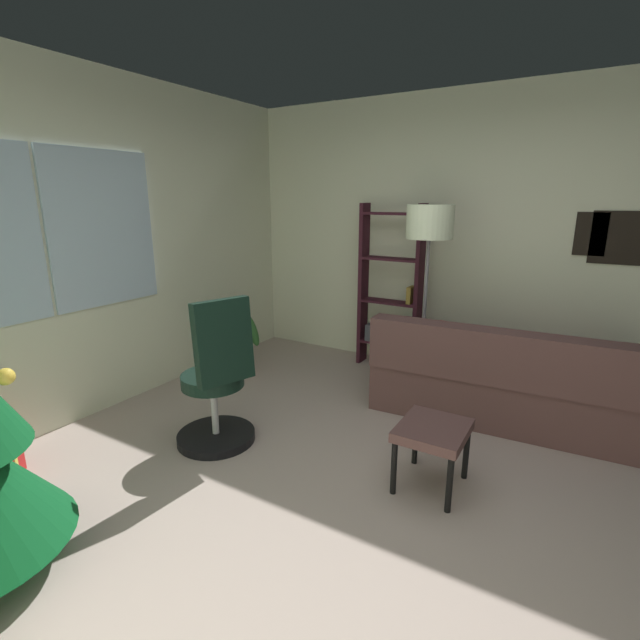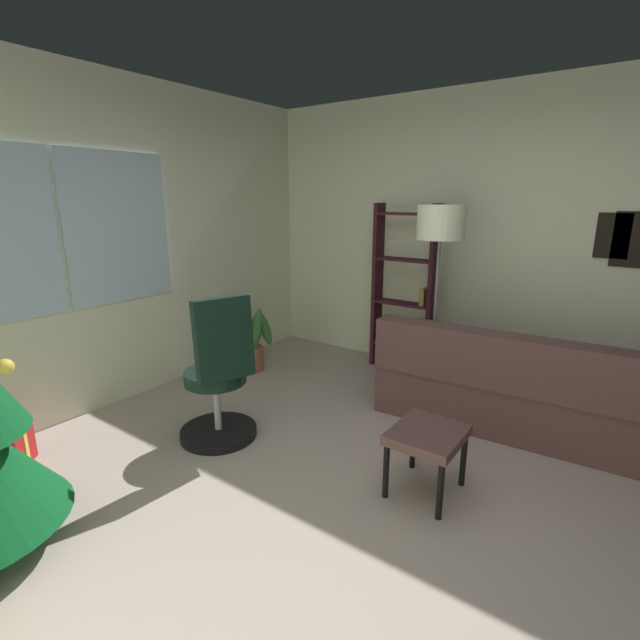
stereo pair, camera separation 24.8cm
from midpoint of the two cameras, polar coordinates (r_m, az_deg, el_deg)
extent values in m
cube|color=#AE9B90|center=(2.89, 5.56, -22.76)|extent=(4.67, 5.04, 0.10)
cube|color=beige|center=(4.10, -28.68, 7.97)|extent=(4.67, 0.10, 2.69)
cube|color=silver|center=(4.10, -27.08, 10.07)|extent=(0.90, 0.03, 1.20)
cube|color=beige|center=(4.58, 19.09, 9.52)|extent=(0.10, 5.04, 2.69)
cube|color=black|center=(4.42, 31.80, 8.70)|extent=(0.02, 0.39, 0.43)
cube|color=black|center=(4.42, 29.34, 9.33)|extent=(0.02, 0.24, 0.36)
cube|color=brown|center=(4.04, 19.99, -8.07)|extent=(1.05, 2.00, 0.39)
cube|color=brown|center=(3.54, 19.65, -4.44)|extent=(0.31, 1.96, 0.40)
cube|color=brown|center=(3.95, 33.49, -5.65)|extent=(0.95, 0.19, 0.20)
cube|color=brown|center=(4.13, 7.88, -2.40)|extent=(0.95, 0.19, 0.20)
cube|color=brown|center=(4.79, 27.37, -5.27)|extent=(0.75, 0.98, 0.39)
cube|color=red|center=(3.71, 15.14, -3.68)|extent=(0.18, 0.41, 0.40)
cube|color=beige|center=(3.77, 11.05, -3.12)|extent=(0.20, 0.42, 0.40)
cube|color=brown|center=(3.68, 17.34, -3.97)|extent=(0.28, 0.43, 0.41)
cube|color=brown|center=(2.85, 11.47, -13.38)|extent=(0.44, 0.39, 0.06)
cylinder|color=black|center=(2.76, 13.24, -19.45)|extent=(0.04, 0.04, 0.34)
cylinder|color=black|center=(3.07, 15.50, -15.78)|extent=(0.04, 0.04, 0.34)
cylinder|color=black|center=(2.85, 6.63, -17.88)|extent=(0.04, 0.04, 0.34)
cylinder|color=black|center=(3.16, 9.56, -14.54)|extent=(0.04, 0.04, 0.34)
sphere|color=gold|center=(2.59, -36.93, -5.71)|extent=(0.08, 0.08, 0.08)
cylinder|color=black|center=(3.55, -14.83, -13.90)|extent=(0.56, 0.56, 0.06)
cylinder|color=#B2B2B7|center=(3.45, -15.09, -10.43)|extent=(0.05, 0.05, 0.42)
cylinder|color=black|center=(3.36, -15.33, -7.23)|extent=(0.44, 0.44, 0.09)
cube|color=black|center=(3.09, -14.24, -2.65)|extent=(0.41, 0.24, 0.56)
cube|color=#36141F|center=(4.55, 10.69, 3.56)|extent=(0.18, 0.04, 1.67)
cube|color=#36141F|center=(4.79, 3.93, 4.34)|extent=(0.18, 0.04, 1.67)
cube|color=#36141F|center=(4.81, 7.00, -2.90)|extent=(0.18, 0.56, 0.02)
cube|color=#36141F|center=(4.69, 7.17, 2.22)|extent=(0.18, 0.56, 0.02)
cube|color=#36141F|center=(4.62, 7.35, 7.56)|extent=(0.18, 0.56, 0.02)
cube|color=#36141F|center=(4.58, 7.54, 13.02)|extent=(0.18, 0.56, 0.02)
cube|color=#A42229|center=(4.71, 9.42, -2.22)|extent=(0.17, 0.05, 0.16)
cube|color=navy|center=(4.75, 8.64, -1.99)|extent=(0.14, 0.08, 0.16)
cube|color=beige|center=(4.76, 7.73, -1.65)|extent=(0.16, 0.05, 0.21)
cube|color=#306948|center=(4.79, 7.13, -1.52)|extent=(0.14, 0.04, 0.21)
cube|color=#722F66|center=(4.82, 6.57, -1.74)|extent=(0.14, 0.05, 0.15)
cube|color=#BB7125|center=(4.85, 5.87, -1.67)|extent=(0.13, 0.06, 0.14)
cube|color=#464750|center=(4.86, 4.99, -1.45)|extent=(0.17, 0.08, 0.17)
cube|color=olive|center=(4.61, 9.75, 3.09)|extent=(0.15, 0.05, 0.17)
cylinder|color=slate|center=(4.33, 10.74, -8.43)|extent=(0.28, 0.28, 0.03)
cylinder|color=slate|center=(4.11, 11.20, 0.47)|extent=(0.03, 0.03, 1.35)
cylinder|color=#E2F2CA|center=(3.99, 11.81, 11.91)|extent=(0.39, 0.39, 0.28)
cylinder|color=#975440|center=(4.74, -11.66, -4.99)|extent=(0.26, 0.26, 0.25)
ellipsoid|color=#30672D|center=(4.79, -11.14, -0.93)|extent=(0.22, 0.17, 0.39)
ellipsoid|color=#30672D|center=(4.64, -12.67, -1.44)|extent=(0.22, 0.20, 0.39)
ellipsoid|color=#30672D|center=(4.71, -9.97, -1.26)|extent=(0.15, 0.24, 0.37)
ellipsoid|color=#30672D|center=(4.74, -13.21, -0.72)|extent=(0.18, 0.20, 0.47)
ellipsoid|color=#30672D|center=(4.64, -10.92, -1.29)|extent=(0.26, 0.16, 0.41)
camera|label=1|loc=(0.12, -92.30, -0.62)|focal=25.65mm
camera|label=2|loc=(0.12, 87.70, 0.62)|focal=25.65mm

